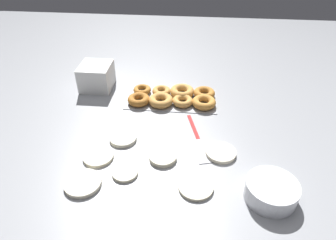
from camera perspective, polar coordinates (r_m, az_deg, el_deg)
name	(u,v)px	position (r m, az deg, el deg)	size (l,w,h in m)	color
ground_plane	(167,142)	(1.10, -0.22, -4.25)	(3.00, 3.00, 0.00)	gray
pancake_0	(163,157)	(1.03, -1.00, -7.04)	(0.09, 0.09, 0.02)	beige
pancake_1	(221,153)	(1.06, 10.02, -6.13)	(0.11, 0.11, 0.01)	beige
pancake_2	(98,156)	(1.06, -13.14, -6.75)	(0.11, 0.11, 0.01)	beige
pancake_3	(123,138)	(1.12, -8.56, -3.44)	(0.10, 0.10, 0.01)	silver
pancake_4	(196,187)	(0.95, 5.32, -12.54)	(0.11, 0.11, 0.01)	beige
pancake_5	(125,173)	(0.99, -8.18, -9.87)	(0.08, 0.08, 0.01)	beige
pancake_6	(83,183)	(0.99, -15.91, -11.50)	(0.12, 0.12, 0.01)	beige
donut_tray	(174,97)	(1.32, 1.17, 4.43)	(0.40, 0.19, 0.04)	#93969B
batter_bowl	(271,191)	(0.95, 19.06, -12.63)	(0.15, 0.15, 0.06)	white
container_stack	(96,76)	(1.44, -13.47, 8.08)	(0.14, 0.15, 0.11)	white
spatula	(201,145)	(1.09, 6.24, -4.69)	(0.11, 0.28, 0.01)	maroon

